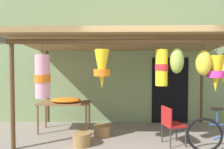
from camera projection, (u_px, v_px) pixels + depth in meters
shop_facade at (136, 54)px, 5.98m from camera, size 11.30×0.29×4.23m
market_stall_canopy at (130, 49)px, 4.66m from camera, size 5.26×2.54×2.49m
display_table at (65, 105)px, 5.08m from camera, size 1.34×0.65×0.79m
flower_heap_on_table at (67, 100)px, 5.01m from camera, size 0.78×0.55×0.13m
folding_chair at (171, 122)px, 4.19m from camera, size 0.49×0.49×0.84m
wicker_basket_by_table at (102, 131)px, 4.75m from camera, size 0.40×0.40×0.26m
wicker_basket_spare at (82, 139)px, 4.17m from camera, size 0.40×0.40×0.28m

